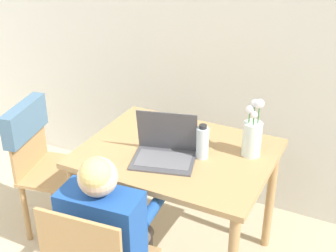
% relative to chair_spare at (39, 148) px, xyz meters
% --- Properties ---
extents(wall_back, '(6.40, 0.05, 2.50)m').
position_rel_chair_spare_xyz_m(wall_back, '(0.81, 0.85, 0.68)').
color(wall_back, silver).
rests_on(wall_back, ground_plane).
extents(dining_table, '(0.99, 0.78, 0.73)m').
position_rel_chair_spare_xyz_m(dining_table, '(0.88, 0.10, 0.06)').
color(dining_table, tan).
rests_on(dining_table, ground_plane).
extents(chair_spare, '(0.50, 0.48, 0.85)m').
position_rel_chair_spare_xyz_m(chair_spare, '(0.00, 0.00, 0.00)').
color(chair_spare, tan).
rests_on(chair_spare, ground_plane).
extents(person_seated, '(0.40, 0.45, 1.00)m').
position_rel_chair_spare_xyz_m(person_seated, '(0.81, -0.48, 0.05)').
color(person_seated, '#1E4C9E').
rests_on(person_seated, ground_plane).
extents(laptop, '(0.37, 0.32, 0.24)m').
position_rel_chair_spare_xyz_m(laptop, '(0.85, 0.01, 0.21)').
color(laptop, '#4C4C51').
rests_on(laptop, dining_table).
extents(flower_vase, '(0.10, 0.10, 0.32)m').
position_rel_chair_spare_xyz_m(flower_vase, '(1.24, 0.23, 0.27)').
color(flower_vase, silver).
rests_on(flower_vase, dining_table).
extents(water_bottle, '(0.07, 0.07, 0.19)m').
position_rel_chair_spare_xyz_m(water_bottle, '(1.02, 0.10, 0.24)').
color(water_bottle, silver).
rests_on(water_bottle, dining_table).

